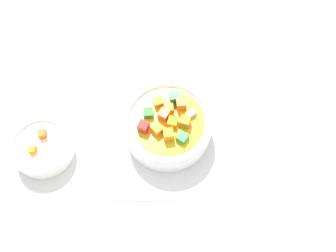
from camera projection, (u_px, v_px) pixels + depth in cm
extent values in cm
cube|color=silver|center=(168.00, 135.00, 59.66)|extent=(140.00, 140.00, 2.00)
cylinder|color=white|center=(168.00, 127.00, 56.53)|extent=(15.30, 15.30, 4.89)
torus|color=white|center=(168.00, 120.00, 54.05)|extent=(15.33, 15.33, 0.95)
cylinder|color=gold|center=(168.00, 121.00, 54.13)|extent=(12.28, 12.28, 0.40)
cube|color=orange|center=(169.00, 108.00, 54.28)|extent=(2.27, 2.27, 1.17)
cube|color=red|center=(143.00, 127.00, 52.45)|extent=(2.04, 2.04, 1.81)
cube|color=orange|center=(182.00, 105.00, 54.07)|extent=(2.27, 2.27, 1.93)
cube|color=orange|center=(168.00, 135.00, 51.80)|extent=(2.26, 2.26, 1.93)
cube|color=orange|center=(158.00, 129.00, 52.41)|extent=(1.77, 1.77, 1.50)
cube|color=orange|center=(158.00, 102.00, 54.67)|extent=(2.20, 2.20, 1.28)
cube|color=orange|center=(185.00, 122.00, 52.78)|extent=(2.16, 2.16, 1.88)
cube|color=#318A2C|center=(148.00, 113.00, 53.83)|extent=(2.27, 2.27, 1.23)
cube|color=green|center=(182.00, 137.00, 51.98)|extent=(1.79, 1.79, 1.22)
ellipsoid|color=beige|center=(191.00, 113.00, 53.83)|extent=(2.55, 1.98, 1.16)
cube|color=orange|center=(172.00, 122.00, 53.07)|extent=(2.15, 2.15, 1.27)
cube|color=#D4682F|center=(162.00, 116.00, 53.32)|extent=(1.89, 1.89, 1.66)
cube|color=#2E873E|center=(174.00, 98.00, 54.75)|extent=(2.26, 2.26, 1.79)
cylinder|color=silver|center=(138.00, 200.00, 53.29)|extent=(8.46, 9.42, 0.69)
ellipsoid|color=silver|center=(212.00, 199.00, 53.19)|extent=(3.83, 3.94, 0.99)
cylinder|color=white|center=(43.00, 149.00, 55.58)|extent=(10.22, 10.22, 3.49)
torus|color=white|center=(39.00, 145.00, 53.82)|extent=(10.32, 10.32, 0.82)
cube|color=orange|center=(32.00, 150.00, 53.04)|extent=(1.59, 1.59, 1.12)
cube|color=orange|center=(42.00, 134.00, 54.14)|extent=(1.77, 1.77, 1.28)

